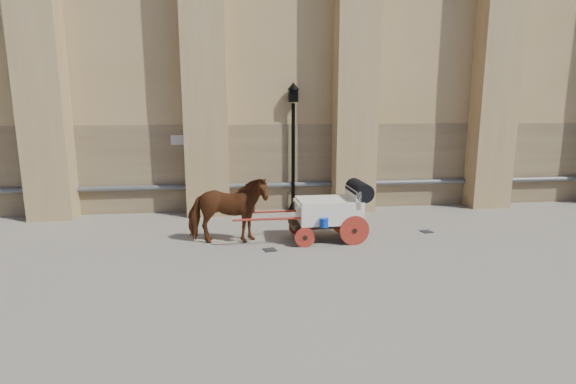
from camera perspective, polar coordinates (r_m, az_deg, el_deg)
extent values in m
plane|color=slate|center=(12.08, -6.05, -6.77)|extent=(90.00, 90.00, 0.00)
cube|color=#927B55|center=(15.94, 0.81, 3.23)|extent=(44.00, 0.35, 3.00)
cylinder|color=#59595B|center=(15.77, 0.93, 0.93)|extent=(42.00, 0.18, 0.18)
cube|color=beige|center=(15.62, -13.88, 6.43)|extent=(0.42, 0.04, 0.32)
imported|color=#582811|center=(12.08, -7.69, -2.32)|extent=(2.19, 1.05, 1.82)
cube|color=black|center=(12.39, 4.76, -3.92)|extent=(1.98, 0.93, 0.11)
cube|color=white|center=(12.32, 5.20, -2.30)|extent=(1.71, 1.15, 0.62)
cube|color=white|center=(12.41, 8.23, -0.59)|extent=(0.16, 1.12, 0.49)
cube|color=white|center=(12.12, 1.73, -1.41)|extent=(0.33, 0.99, 0.09)
cylinder|color=black|center=(12.42, 9.04, 0.24)|extent=(0.52, 1.12, 0.50)
cylinder|color=#A1281B|center=(12.06, 8.44, -4.86)|extent=(0.80, 0.07, 0.80)
cylinder|color=#A1281B|center=(13.08, 7.08, -3.55)|extent=(0.80, 0.07, 0.80)
cylinder|color=#A1281B|center=(11.80, 2.16, -5.79)|extent=(0.54, 0.06, 0.53)
cylinder|color=#A1281B|center=(12.84, 1.29, -4.36)|extent=(0.54, 0.06, 0.53)
cylinder|color=#A1281B|center=(11.70, -1.83, -3.44)|extent=(2.14, 0.10, 0.06)
cylinder|color=#A1281B|center=(12.47, -2.23, -2.52)|extent=(2.14, 0.10, 0.06)
cylinder|color=#0834BD|center=(11.71, 4.60, -3.90)|extent=(0.23, 0.23, 0.23)
cylinder|color=black|center=(15.54, 0.66, 4.34)|extent=(0.12, 0.12, 3.71)
cone|color=black|center=(15.82, 0.65, -1.67)|extent=(0.37, 0.37, 0.37)
cube|color=black|center=(15.43, 0.68, 12.16)|extent=(0.29, 0.29, 0.43)
cone|color=black|center=(15.43, 0.68, 13.31)|extent=(0.41, 0.41, 0.25)
cube|color=black|center=(11.65, -2.35, -7.36)|extent=(0.39, 0.39, 0.01)
cube|color=black|center=(13.86, 17.18, -4.81)|extent=(0.36, 0.36, 0.01)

